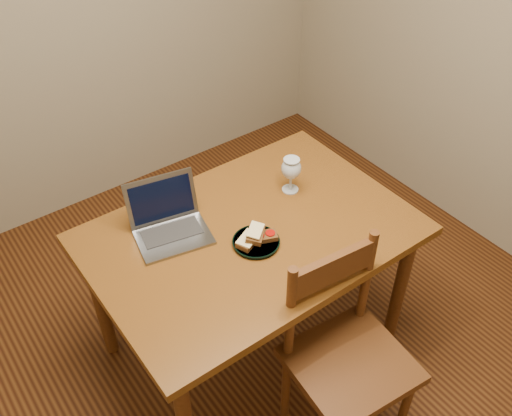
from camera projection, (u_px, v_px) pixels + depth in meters
floor at (253, 360)px, 2.73m from camera, size 3.20×3.20×0.02m
table at (251, 246)px, 2.38m from camera, size 1.30×0.90×0.74m
chair at (348, 351)px, 2.16m from camera, size 0.47×0.46×0.47m
plate at (256, 242)px, 2.26m from camera, size 0.19×0.19×0.02m
sandwich_cheese at (248, 240)px, 2.23m from camera, size 0.12×0.09×0.03m
sandwich_tomato at (265, 236)px, 2.25m from camera, size 0.11×0.09×0.03m
sandwich_top at (255, 233)px, 2.23m from camera, size 0.12×0.12×0.03m
milk_glass at (291, 175)px, 2.47m from camera, size 0.09×0.09×0.17m
laptop at (168, 219)px, 2.29m from camera, size 0.34×0.32×0.21m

